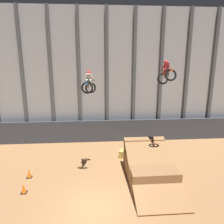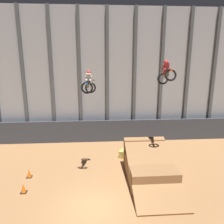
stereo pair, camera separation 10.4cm
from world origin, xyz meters
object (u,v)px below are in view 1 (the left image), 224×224
(dirt_ramp, at_px, (149,166))
(rider_bike_right_air, at_px, (166,73))
(traffic_cone_near_ramp, at_px, (24,189))
(rider_bike_left_air, at_px, (89,84))
(traffic_cone_arena_edge, at_px, (29,174))
(hay_bale_trackside, at_px, (124,153))

(dirt_ramp, distance_m, rider_bike_right_air, 6.17)
(traffic_cone_near_ramp, bearing_deg, rider_bike_left_air, 27.18)
(traffic_cone_near_ramp, bearing_deg, rider_bike_right_air, 10.96)
(dirt_ramp, relative_size, traffic_cone_arena_edge, 9.78)
(dirt_ramp, distance_m, hay_bale_trackside, 3.47)
(rider_bike_left_air, relative_size, rider_bike_right_air, 1.03)
(traffic_cone_near_ramp, xyz_separation_m, hay_bale_trackside, (6.54, 4.45, -0.00))
(rider_bike_left_air, xyz_separation_m, rider_bike_right_air, (4.83, -0.32, 0.66))
(traffic_cone_arena_edge, bearing_deg, hay_bale_trackside, 21.89)
(rider_bike_left_air, bearing_deg, dirt_ramp, -4.39)
(rider_bike_left_air, bearing_deg, rider_bike_right_air, 3.02)
(dirt_ramp, height_order, rider_bike_left_air, rider_bike_left_air)
(hay_bale_trackside, bearing_deg, rider_bike_left_air, -137.12)
(rider_bike_right_air, relative_size, traffic_cone_arena_edge, 2.98)
(rider_bike_right_air, xyz_separation_m, traffic_cone_near_ramp, (-8.75, -1.69, -6.55))
(traffic_cone_arena_edge, bearing_deg, dirt_ramp, -3.56)
(rider_bike_left_air, relative_size, hay_bale_trackside, 1.65)
(traffic_cone_near_ramp, distance_m, traffic_cone_arena_edge, 1.75)
(rider_bike_right_air, bearing_deg, traffic_cone_near_ramp, -170.81)
(traffic_cone_near_ramp, relative_size, traffic_cone_arena_edge, 1.00)
(traffic_cone_near_ramp, bearing_deg, traffic_cone_arena_edge, 96.08)
(rider_bike_right_air, distance_m, traffic_cone_near_ramp, 11.06)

